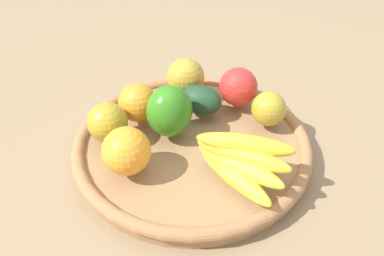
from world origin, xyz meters
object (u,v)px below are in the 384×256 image
(avocado, at_px, (201,100))
(banana_bunch, at_px, (241,160))
(orange_1, at_px, (138,103))
(apple_0, at_px, (238,87))
(orange_0, at_px, (126,151))
(apple_1, at_px, (269,109))
(apple_2, at_px, (108,122))
(apple_3, at_px, (186,77))
(bell_pepper, at_px, (169,111))

(avocado, relative_size, banana_bunch, 0.52)
(orange_1, xyz_separation_m, apple_0, (-0.13, -0.15, 0.00))
(avocado, xyz_separation_m, banana_bunch, (-0.15, 0.11, 0.01))
(orange_0, bearing_deg, apple_1, -119.62)
(apple_2, xyz_separation_m, avocado, (-0.09, -0.16, -0.01))
(avocado, distance_m, apple_3, 0.07)
(orange_0, xyz_separation_m, bell_pepper, (-0.00, -0.11, 0.01))
(apple_1, bearing_deg, banana_bunch, 98.92)
(avocado, bearing_deg, banana_bunch, 142.12)
(apple_2, distance_m, apple_0, 0.26)
(bell_pepper, bearing_deg, banana_bunch, 95.02)
(apple_1, distance_m, avocado, 0.13)
(apple_2, distance_m, orange_1, 0.07)
(apple_2, relative_size, orange_0, 0.90)
(orange_0, height_order, banana_bunch, orange_0)
(apple_1, height_order, bell_pepper, bell_pepper)
(orange_0, relative_size, apple_3, 1.02)
(orange_1, xyz_separation_m, banana_bunch, (-0.23, 0.03, 0.00))
(orange_0, relative_size, apple_0, 1.04)
(avocado, bearing_deg, orange_0, 86.19)
(avocado, bearing_deg, apple_0, -123.44)
(orange_1, distance_m, avocado, 0.12)
(apple_2, relative_size, avocado, 0.86)
(banana_bunch, height_order, apple_0, apple_0)
(orange_0, xyz_separation_m, apple_0, (-0.06, -0.26, -0.00))
(orange_0, relative_size, avocado, 0.95)
(orange_0, bearing_deg, banana_bunch, -152.41)
(apple_3, height_order, bell_pepper, bell_pepper)
(apple_0, bearing_deg, orange_1, 48.63)
(orange_0, bearing_deg, apple_0, -102.24)
(orange_0, xyz_separation_m, banana_bunch, (-0.16, -0.08, -0.00))
(apple_1, height_order, apple_0, apple_0)
(apple_2, distance_m, bell_pepper, 0.11)
(apple_1, relative_size, apple_0, 0.85)
(avocado, xyz_separation_m, apple_0, (-0.04, -0.07, 0.01))
(orange_0, bearing_deg, apple_3, -78.47)
(apple_1, relative_size, avocado, 0.78)
(avocado, relative_size, apple_3, 1.07)
(banana_bunch, height_order, bell_pepper, bell_pepper)
(orange_0, distance_m, avocado, 0.20)
(apple_2, bearing_deg, apple_3, -99.20)
(apple_1, bearing_deg, apple_3, 0.78)
(apple_2, distance_m, banana_bunch, 0.24)
(banana_bunch, bearing_deg, apple_1, -81.08)
(avocado, xyz_separation_m, bell_pepper, (0.01, 0.08, 0.02))
(avocado, distance_m, bell_pepper, 0.09)
(orange_1, bearing_deg, bell_pepper, 178.64)
(orange_0, relative_size, bell_pepper, 0.81)
(banana_bunch, distance_m, bell_pepper, 0.16)
(orange_1, bearing_deg, orange_0, 122.54)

